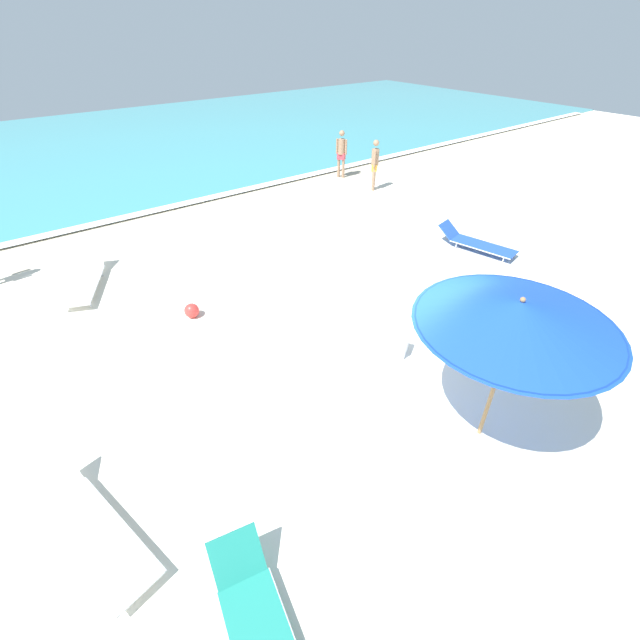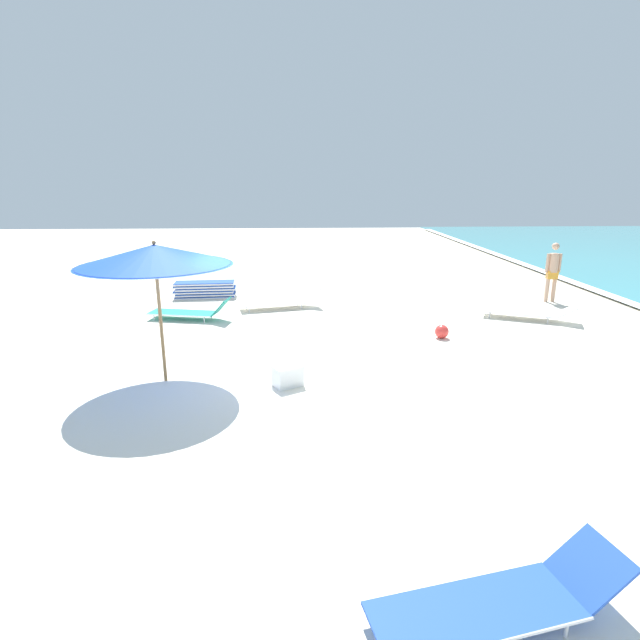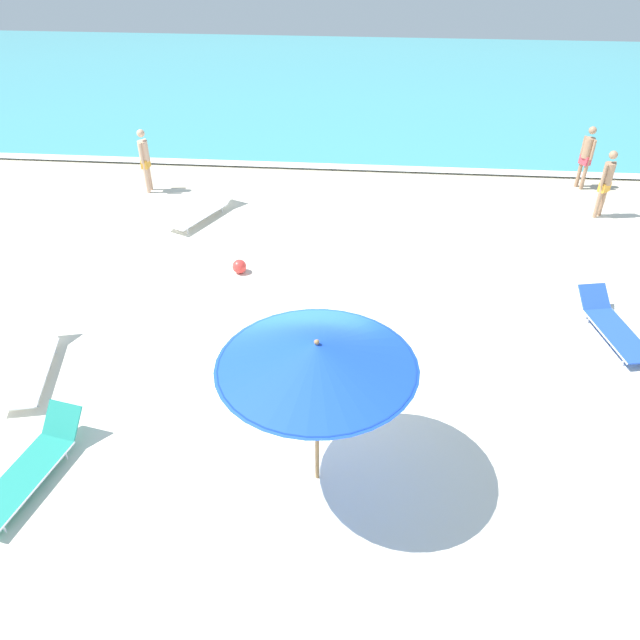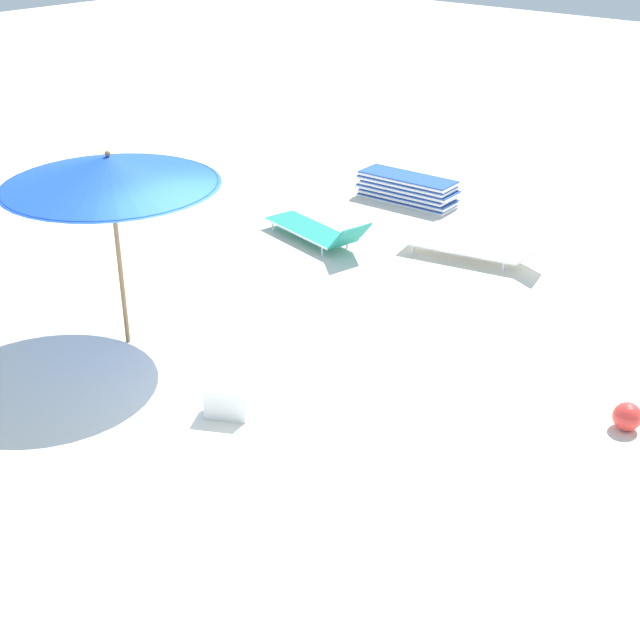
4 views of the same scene
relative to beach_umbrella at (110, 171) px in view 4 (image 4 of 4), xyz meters
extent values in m
cube|color=silver|center=(-0.51, 2.01, -2.36)|extent=(60.00, 60.00, 0.16)
cylinder|color=#9E7547|center=(0.00, 0.00, -1.13)|extent=(0.06, 0.06, 2.29)
cone|color=blue|center=(0.00, 0.00, 0.01)|extent=(2.63, 2.63, 0.35)
cylinder|color=#13359C|center=(0.00, 0.00, -0.16)|extent=(2.55, 2.55, 0.01)
sphere|color=#9E7547|center=(0.00, 0.00, 0.22)|extent=(0.07, 0.07, 0.07)
cube|color=blue|center=(-6.76, -0.46, -2.22)|extent=(0.72, 1.84, 0.03)
cube|color=silver|center=(-6.76, -0.46, -2.25)|extent=(0.73, 1.87, 0.04)
cube|color=blue|center=(-6.77, -0.43, -2.14)|extent=(0.72, 1.84, 0.03)
cube|color=silver|center=(-6.77, -0.43, -2.17)|extent=(0.73, 1.87, 0.04)
cube|color=blue|center=(-6.76, -0.49, -2.05)|extent=(0.72, 1.84, 0.03)
cube|color=silver|center=(-6.76, -0.49, -2.08)|extent=(0.73, 1.87, 0.04)
cube|color=blue|center=(-6.77, -0.41, -1.97)|extent=(0.72, 1.84, 0.03)
cube|color=silver|center=(-6.77, -0.41, -2.00)|extent=(0.73, 1.87, 0.04)
cube|color=blue|center=(-6.76, -0.48, -1.88)|extent=(0.72, 1.84, 0.03)
cube|color=silver|center=(-6.76, -0.48, -1.91)|extent=(0.73, 1.87, 0.04)
cube|color=blue|center=(-6.76, -0.46, -1.80)|extent=(0.72, 1.84, 0.03)
cube|color=silver|center=(-6.76, -0.46, -1.83)|extent=(0.73, 1.87, 0.04)
cube|color=white|center=(-5.20, 1.74, -2.10)|extent=(1.02, 1.98, 0.03)
cylinder|color=silver|center=(-5.49, 1.68, -2.10)|extent=(0.46, 1.85, 0.03)
cylinder|color=silver|center=(-4.91, 1.81, -2.10)|extent=(0.46, 1.85, 0.03)
cube|color=white|center=(-5.46, 2.85, -1.90)|extent=(0.65, 0.52, 0.42)
cylinder|color=silver|center=(-5.28, 0.96, -2.20)|extent=(0.03, 0.03, 0.16)
cylinder|color=silver|center=(-4.78, 1.08, -2.20)|extent=(0.03, 0.03, 0.16)
cylinder|color=silver|center=(-5.62, 2.41, -2.20)|extent=(0.03, 0.03, 0.16)
cylinder|color=silver|center=(-5.12, 2.52, -2.20)|extent=(0.03, 0.03, 0.16)
cube|color=#1E8475|center=(-4.21, -0.59, -2.10)|extent=(0.94, 1.84, 0.03)
cylinder|color=silver|center=(-4.50, -0.53, -2.10)|extent=(0.38, 1.72, 0.03)
cylinder|color=silver|center=(-3.92, -0.65, -2.10)|extent=(0.38, 1.72, 0.03)
cube|color=#1E8475|center=(-4.00, 0.44, -1.90)|extent=(0.64, 0.50, 0.43)
cylinder|color=silver|center=(-4.60, -1.21, -2.20)|extent=(0.03, 0.03, 0.16)
cylinder|color=silver|center=(-4.10, -1.31, -2.20)|extent=(0.03, 0.03, 0.16)
cylinder|color=silver|center=(-4.32, 0.13, -2.20)|extent=(0.03, 0.03, 0.16)
cylinder|color=silver|center=(-3.82, 0.02, -2.20)|extent=(0.03, 0.03, 0.16)
sphere|color=red|center=(-2.27, 5.71, -2.12)|extent=(0.32, 0.32, 0.32)
cube|color=white|center=(0.34, 2.22, -2.12)|extent=(0.53, 0.59, 0.32)
cube|color=white|center=(0.34, 2.22, -1.93)|extent=(0.55, 0.61, 0.05)
camera|label=1|loc=(-4.68, -2.00, 3.09)|focal=24.00mm
camera|label=2|loc=(8.54, 2.40, 1.21)|focal=28.00mm
camera|label=3|loc=(0.59, -6.16, 4.89)|focal=35.00mm
camera|label=4|loc=(6.05, 8.50, 3.17)|focal=50.00mm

